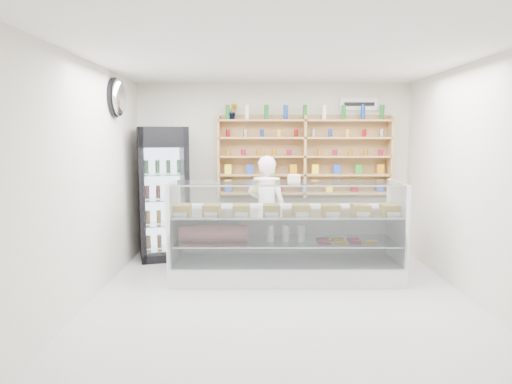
{
  "coord_description": "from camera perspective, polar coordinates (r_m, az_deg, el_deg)",
  "views": [
    {
      "loc": [
        -0.32,
        -5.12,
        1.93
      ],
      "look_at": [
        -0.3,
        0.9,
        1.19
      ],
      "focal_mm": 32.0,
      "sensor_mm": 36.0,
      "label": 1
    }
  ],
  "objects": [
    {
      "name": "shop_worker",
      "position": [
        7.0,
        1.31,
        -2.1
      ],
      "size": [
        0.68,
        0.53,
        1.64
      ],
      "primitive_type": "imported",
      "rotation": [
        0.0,
        0.0,
        2.9
      ],
      "color": "white",
      "rests_on": "floor"
    },
    {
      "name": "wall_shelving",
      "position": [
        7.51,
        6.07,
        4.4
      ],
      "size": [
        2.84,
        0.28,
        1.33
      ],
      "color": "tan",
      "rests_on": "back_wall"
    },
    {
      "name": "wall_sign",
      "position": [
        7.8,
        12.75,
        10.66
      ],
      "size": [
        0.62,
        0.03,
        0.2
      ],
      "primitive_type": "cube",
      "color": "white",
      "rests_on": "back_wall"
    },
    {
      "name": "drinks_cooler",
      "position": [
        7.32,
        -11.53,
        -0.13
      ],
      "size": [
        0.91,
        0.9,
        2.07
      ],
      "rotation": [
        0.0,
        0.0,
        0.27
      ],
      "color": "black",
      "rests_on": "floor"
    },
    {
      "name": "room",
      "position": [
        5.16,
        3.35,
        1.08
      ],
      "size": [
        5.0,
        5.0,
        5.0
      ],
      "color": "#A9A9AE",
      "rests_on": "ground"
    },
    {
      "name": "display_counter",
      "position": [
        6.26,
        3.68,
        -7.51
      ],
      "size": [
        3.06,
        0.91,
        1.33
      ],
      "color": "white",
      "rests_on": "floor"
    },
    {
      "name": "security_mirror",
      "position": [
        6.61,
        -16.8,
        11.22
      ],
      "size": [
        0.15,
        0.5,
        0.5
      ],
      "primitive_type": "ellipsoid",
      "color": "silver",
      "rests_on": "left_wall"
    },
    {
      "name": "potted_plant",
      "position": [
        7.48,
        -2.9,
        10.0
      ],
      "size": [
        0.15,
        0.12,
        0.26
      ],
      "primitive_type": "imported",
      "rotation": [
        0.0,
        0.0,
        -0.06
      ],
      "color": "#1E6626",
      "rests_on": "wall_shelving"
    }
  ]
}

